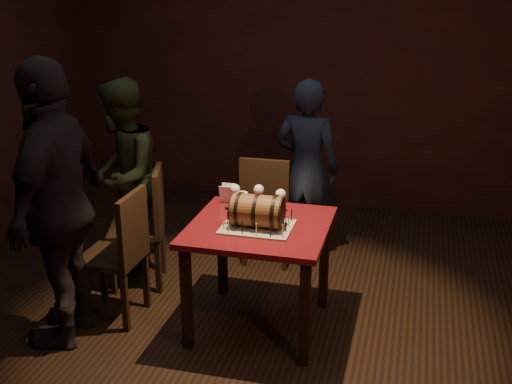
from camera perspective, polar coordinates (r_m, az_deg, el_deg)
room_shell at (r=4.02m, az=-0.98°, el=5.90°), size 5.04×5.04×2.80m
pub_table at (r=4.23m, az=0.31°, el=-4.27°), size 0.90×0.90×0.75m
cake_board at (r=4.13m, az=0.11°, el=-3.13°), size 0.45×0.35×0.01m
barrel_cake at (r=4.09m, az=0.11°, el=-1.69°), size 0.38×0.23×0.23m
birthday_candles at (r=4.11m, az=0.13°, el=-2.52°), size 0.40×0.30×0.09m
wine_glass_left at (r=4.47m, az=-1.87°, el=0.17°), size 0.07×0.07×0.16m
wine_glass_mid at (r=4.46m, az=0.24°, el=0.12°), size 0.07×0.07×0.16m
wine_glass_right at (r=4.38m, az=2.20°, el=-0.28°), size 0.07×0.07×0.16m
pint_of_ale at (r=4.35m, az=-1.21°, el=-1.00°), size 0.07×0.07×0.15m
menu_card at (r=4.56m, az=-2.57°, el=-0.17°), size 0.10×0.05×0.13m
chair_back at (r=5.20m, az=1.00°, el=-1.11°), size 0.40×0.40×0.93m
chair_left_rear at (r=4.94m, az=-9.72°, el=-2.52°), size 0.50×0.50×0.93m
chair_left_front at (r=4.48m, az=-11.90°, el=-4.98°), size 0.40×0.40×0.93m
person_back at (r=5.36m, az=4.54°, el=2.09°), size 0.59×0.42×1.51m
person_left_rear at (r=5.19m, az=-11.75°, el=1.36°), size 0.73×0.86×1.55m
person_left_front at (r=4.21m, az=-17.20°, el=-1.10°), size 0.55×1.12×1.86m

